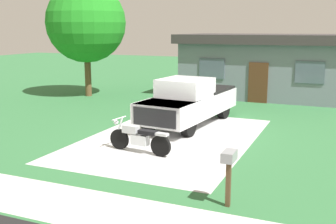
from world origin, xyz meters
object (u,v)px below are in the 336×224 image
motorcycle (139,138)px  pickup_truck (190,101)px  mailbox (229,164)px  shade_tree (86,23)px  neighbor_house (267,65)px

motorcycle → pickup_truck: bearing=88.8°
mailbox → shade_tree: (-11.30, 11.49, 3.15)m
pickup_truck → shade_tree: (-7.80, 4.34, 3.18)m
motorcycle → neighbor_house: size_ratio=0.23×
mailbox → pickup_truck: bearing=116.1°
motorcycle → pickup_truck: pickup_truck is taller
mailbox → neighbor_house: neighbor_house is taller
motorcycle → neighbor_house: neighbor_house is taller
motorcycle → pickup_truck: (0.09, 4.37, 0.48)m
shade_tree → neighbor_house: shade_tree is taller
shade_tree → neighbor_house: 10.52m
motorcycle → mailbox: bearing=-37.7°
motorcycle → pickup_truck: size_ratio=0.38×
mailbox → motorcycle: bearing=142.3°
mailbox → shade_tree: size_ratio=0.20×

